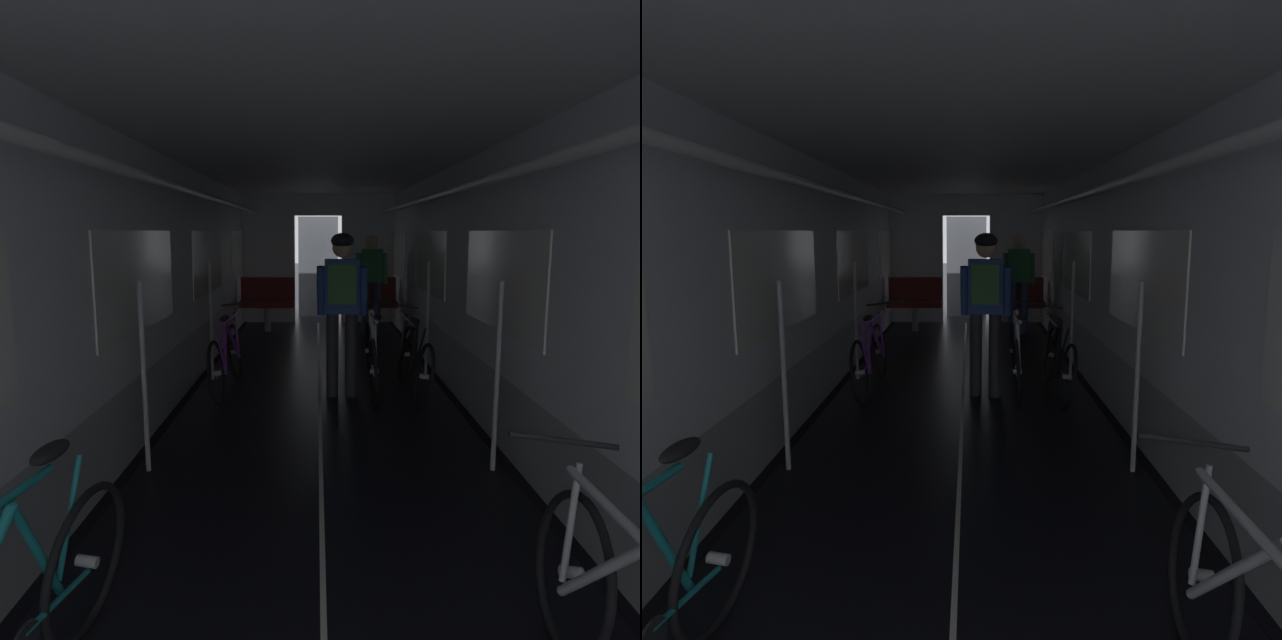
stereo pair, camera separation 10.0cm
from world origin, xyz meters
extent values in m
cube|color=black|center=(-1.41, 3.25, 0.00)|extent=(0.08, 11.50, 0.01)
cube|color=black|center=(1.41, 3.25, 0.00)|extent=(0.08, 11.50, 0.01)
cube|color=beige|center=(0.00, 3.25, 0.00)|extent=(0.03, 11.27, 0.00)
cube|color=#9EA0A5|center=(-1.51, 3.25, 0.30)|extent=(0.12, 11.50, 0.60)
cube|color=silver|center=(-1.51, 3.25, 1.53)|extent=(0.12, 11.50, 1.85)
cube|color=white|center=(-1.45, 2.67, 1.35)|extent=(0.02, 1.90, 0.80)
cube|color=white|center=(-1.45, 5.55, 1.35)|extent=(0.02, 1.90, 0.80)
cube|color=white|center=(-1.45, 8.42, 1.35)|extent=(0.02, 1.90, 0.80)
cube|color=yellow|center=(-1.45, 2.92, 1.35)|extent=(0.01, 0.20, 0.28)
cylinder|color=white|center=(-1.17, 3.25, 2.10)|extent=(0.07, 11.04, 0.07)
cylinder|color=#B7BABF|center=(-1.27, 2.10, 0.70)|extent=(0.04, 0.04, 1.40)
cylinder|color=#B7BABF|center=(-1.27, 4.70, 0.70)|extent=(0.04, 0.04, 1.40)
cube|color=#9EA0A5|center=(1.51, 3.25, 0.30)|extent=(0.12, 11.50, 0.60)
cube|color=silver|center=(1.51, 3.25, 1.53)|extent=(0.12, 11.50, 1.85)
cube|color=white|center=(1.45, 2.67, 1.35)|extent=(0.02, 1.90, 0.80)
cube|color=white|center=(1.45, 5.55, 1.35)|extent=(0.02, 1.90, 0.80)
cube|color=white|center=(1.45, 8.42, 1.35)|extent=(0.02, 1.90, 0.80)
cube|color=yellow|center=(1.45, 2.87, 1.35)|extent=(0.01, 0.20, 0.28)
cylinder|color=white|center=(1.17, 3.25, 2.10)|extent=(0.07, 11.04, 0.07)
cylinder|color=#B7BABF|center=(1.27, 2.10, 0.70)|extent=(0.04, 0.04, 1.40)
cylinder|color=#B7BABF|center=(1.27, 4.70, 0.70)|extent=(0.04, 0.04, 1.40)
cube|color=silver|center=(-0.95, 9.06, 1.23)|extent=(1.00, 0.12, 2.45)
cube|color=silver|center=(0.95, 9.06, 1.23)|extent=(1.00, 0.12, 2.45)
cube|color=silver|center=(0.00, 9.06, 2.25)|extent=(0.90, 0.12, 0.40)
cube|color=#4C4F54|center=(0.00, 9.76, 1.03)|extent=(0.81, 0.04, 2.05)
cube|color=silver|center=(0.00, 3.25, 2.51)|extent=(3.14, 11.62, 0.12)
cylinder|color=gray|center=(-0.90, 8.00, 0.22)|extent=(0.12, 0.12, 0.44)
cube|color=maroon|center=(-0.90, 8.00, 0.49)|extent=(0.96, 0.44, 0.10)
cube|color=maroon|center=(-0.90, 8.19, 0.74)|extent=(0.96, 0.08, 0.40)
torus|color=gray|center=(-1.33, 8.22, 0.94)|extent=(0.14, 0.14, 0.02)
cylinder|color=gray|center=(0.90, 8.00, 0.22)|extent=(0.12, 0.12, 0.44)
cube|color=maroon|center=(0.90, 8.00, 0.49)|extent=(0.96, 0.44, 0.10)
cube|color=maroon|center=(0.90, 8.19, 0.74)|extent=(0.96, 0.08, 0.40)
torus|color=gray|center=(0.47, 8.22, 0.94)|extent=(0.14, 0.14, 0.02)
torus|color=black|center=(-1.04, 3.69, 0.33)|extent=(0.14, 0.67, 0.67)
cylinder|color=#B2B2B7|center=(-1.04, 3.69, 0.33)|extent=(0.10, 0.05, 0.06)
torus|color=black|center=(-1.00, 4.71, 0.33)|extent=(0.14, 0.67, 0.67)
cylinder|color=#B2B2B7|center=(-1.00, 4.71, 0.33)|extent=(0.10, 0.05, 0.06)
cylinder|color=purple|center=(-0.99, 4.39, 0.55)|extent=(0.13, 0.54, 0.56)
cylinder|color=purple|center=(-1.00, 3.98, 0.55)|extent=(0.09, 0.34, 0.55)
cylinder|color=purple|center=(-0.96, 4.24, 0.81)|extent=(0.07, 0.82, 0.04)
cylinder|color=purple|center=(-1.00, 3.76, 0.57)|extent=(0.09, 0.16, 0.49)
cylinder|color=purple|center=(-1.03, 3.91, 0.31)|extent=(0.04, 0.45, 0.07)
cylinder|color=purple|center=(-0.97, 4.68, 0.57)|extent=(0.09, 0.09, 0.49)
cylinder|color=black|center=(-1.03, 4.14, 0.29)|extent=(0.04, 0.17, 0.17)
ellipsoid|color=black|center=(-0.96, 3.81, 0.87)|extent=(0.10, 0.24, 0.07)
cylinder|color=black|center=(-0.93, 4.69, 0.91)|extent=(0.44, 0.04, 0.08)
torus|color=black|center=(1.03, 0.32, 0.33)|extent=(0.14, 0.67, 0.67)
cylinder|color=#B2B2B7|center=(1.03, 0.32, 0.33)|extent=(0.10, 0.05, 0.06)
cylinder|color=#ADAFB5|center=(1.00, 0.01, 0.55)|extent=(0.10, 0.54, 0.56)
cylinder|color=#ADAFB5|center=(0.96, -0.15, 0.81)|extent=(0.06, 0.82, 0.04)
cylinder|color=#ADAFB5|center=(1.00, 0.29, 0.57)|extent=(0.09, 0.09, 0.49)
cylinder|color=black|center=(0.96, 0.31, 0.91)|extent=(0.44, 0.03, 0.08)
torus|color=black|center=(1.03, 3.55, 0.33)|extent=(0.15, 0.67, 0.67)
cylinder|color=#B2B2B7|center=(1.03, 3.55, 0.33)|extent=(0.10, 0.05, 0.06)
torus|color=black|center=(1.01, 4.57, 0.33)|extent=(0.15, 0.67, 0.67)
cylinder|color=#B2B2B7|center=(1.01, 4.57, 0.33)|extent=(0.10, 0.05, 0.06)
cylinder|color=black|center=(0.98, 4.26, 0.55)|extent=(0.13, 0.54, 0.56)
cylinder|color=black|center=(0.99, 3.85, 0.55)|extent=(0.11, 0.34, 0.55)
cylinder|color=black|center=(0.94, 4.10, 0.81)|extent=(0.05, 0.82, 0.04)
cylinder|color=black|center=(0.99, 3.62, 0.57)|extent=(0.10, 0.16, 0.49)
cylinder|color=black|center=(1.03, 3.78, 0.31)|extent=(0.03, 0.45, 0.07)
cylinder|color=black|center=(0.97, 4.54, 0.57)|extent=(0.10, 0.09, 0.49)
cylinder|color=black|center=(1.03, 4.00, 0.29)|extent=(0.04, 0.17, 0.17)
ellipsoid|color=black|center=(0.94, 3.67, 0.87)|extent=(0.10, 0.24, 0.07)
cylinder|color=black|center=(0.92, 4.56, 0.91)|extent=(0.44, 0.03, 0.09)
torus|color=black|center=(-1.02, 0.41, 0.33)|extent=(0.17, 0.68, 0.67)
cylinder|color=#B2B2B7|center=(-1.02, 0.41, 0.33)|extent=(0.10, 0.06, 0.06)
cylinder|color=teal|center=(-1.07, 0.12, 0.55)|extent=(0.06, 0.35, 0.55)
cylinder|color=teal|center=(-1.05, 0.34, 0.57)|extent=(0.09, 0.16, 0.49)
cylinder|color=teal|center=(-1.04, 0.19, 0.31)|extent=(0.07, 0.45, 0.07)
ellipsoid|color=black|center=(-1.09, 0.30, 0.88)|extent=(0.12, 0.25, 0.07)
cylinder|color=#2D2D33|center=(0.14, 4.01, 0.45)|extent=(0.13, 0.13, 0.90)
cylinder|color=#2D2D33|center=(0.34, 4.00, 0.45)|extent=(0.13, 0.13, 0.90)
cube|color=#2D4C99|center=(0.24, 4.01, 1.18)|extent=(0.37, 0.24, 0.56)
cylinder|color=#2D4C99|center=(0.02, 4.04, 1.13)|extent=(0.10, 0.20, 0.53)
cylinder|color=#2D4C99|center=(0.46, 4.02, 1.13)|extent=(0.10, 0.20, 0.53)
sphere|color=tan|center=(0.24, 4.01, 1.58)|extent=(0.21, 0.21, 0.21)
ellipsoid|color=black|center=(0.24, 4.01, 1.65)|extent=(0.25, 0.29, 0.16)
cube|color=#3D703D|center=(0.23, 3.84, 1.22)|extent=(0.29, 0.17, 0.40)
torus|color=black|center=(0.56, 3.75, 0.33)|extent=(0.10, 0.67, 0.67)
cylinder|color=#B2B2B7|center=(0.56, 3.75, 0.33)|extent=(0.09, 0.05, 0.06)
torus|color=black|center=(0.60, 4.77, 0.33)|extent=(0.10, 0.67, 0.67)
cylinder|color=#B2B2B7|center=(0.60, 4.77, 0.33)|extent=(0.09, 0.05, 0.06)
cylinder|color=silver|center=(0.60, 4.45, 0.55)|extent=(0.09, 0.54, 0.56)
cylinder|color=silver|center=(0.58, 4.04, 0.55)|extent=(0.06, 0.34, 0.55)
cylinder|color=silver|center=(0.61, 4.30, 0.82)|extent=(0.07, 0.82, 0.04)
cylinder|color=silver|center=(0.57, 3.82, 0.58)|extent=(0.06, 0.16, 0.49)
cylinder|color=silver|center=(0.56, 3.97, 0.31)|extent=(0.04, 0.45, 0.07)
cylinder|color=silver|center=(0.61, 4.74, 0.58)|extent=(0.06, 0.09, 0.49)
cylinder|color=black|center=(0.57, 4.20, 0.29)|extent=(0.03, 0.17, 0.17)
ellipsoid|color=black|center=(0.59, 3.87, 0.88)|extent=(0.10, 0.24, 0.07)
cylinder|color=black|center=(0.63, 4.76, 0.92)|extent=(0.44, 0.04, 0.05)
cylinder|color=#384C75|center=(1.00, 7.70, 0.45)|extent=(0.13, 0.13, 0.90)
cylinder|color=#384C75|center=(0.80, 7.70, 0.45)|extent=(0.13, 0.13, 0.90)
cube|color=#337F47|center=(0.90, 7.70, 1.18)|extent=(0.36, 0.22, 0.56)
cylinder|color=#337F47|center=(1.12, 7.68, 1.13)|extent=(0.09, 0.20, 0.53)
cylinder|color=#337F47|center=(0.68, 7.68, 1.13)|extent=(0.09, 0.20, 0.53)
sphere|color=beige|center=(0.90, 7.70, 1.58)|extent=(0.21, 0.21, 0.21)
camera|label=1|loc=(-0.03, -1.83, 1.74)|focal=31.58mm
camera|label=2|loc=(0.07, -1.83, 1.74)|focal=31.58mm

